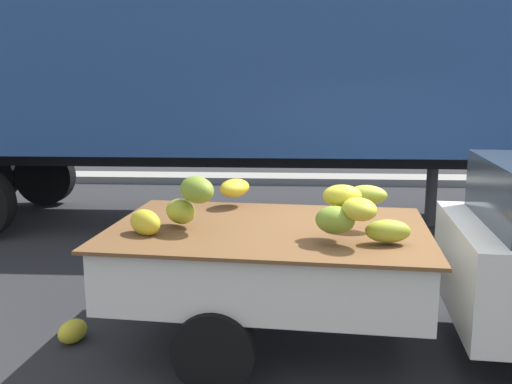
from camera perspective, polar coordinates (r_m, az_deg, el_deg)
The scene contains 5 objects.
ground at distance 5.52m, azimuth 15.12°, elevation -14.29°, with size 220.00×220.00×0.00m, color #28282B.
curb_strip at distance 13.14m, azimuth 8.03°, elevation 1.25°, with size 80.00×0.80×0.16m, color gray.
pickup_truck at distance 5.14m, azimuth 23.05°, elevation -6.23°, with size 4.95×2.23×1.70m.
semi_trailer at distance 9.22m, azimuth -3.36°, elevation 12.48°, with size 12.01×2.70×3.95m.
fallen_banana_bunch_near_tailgate at distance 5.55m, azimuth -17.87°, elevation -13.11°, with size 0.30×0.20×0.21m, color yellow.
Camera 1 is at (-1.13, -4.87, 2.35)m, focal length 39.97 mm.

